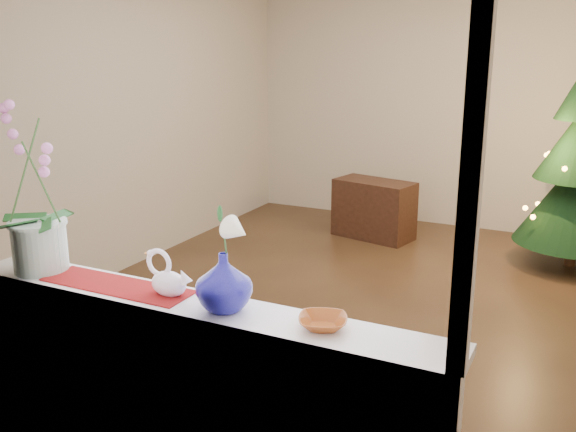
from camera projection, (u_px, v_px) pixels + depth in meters
name	position (u px, v px, depth m)	size (l,w,h in m)	color
ground	(375.00, 305.00, 4.86)	(5.00, 5.00, 0.00)	#322014
wall_back	(458.00, 100.00, 6.67)	(4.50, 0.10, 2.70)	beige
wall_front	(165.00, 205.00, 2.35)	(4.50, 0.10, 2.70)	beige
wall_left	(130.00, 112.00, 5.47)	(0.10, 5.00, 2.70)	beige
window_apron	(183.00, 418.00, 2.62)	(2.20, 0.08, 0.88)	white
windowsill	(191.00, 306.00, 2.58)	(2.20, 0.26, 0.04)	white
window_frame	(166.00, 108.00, 2.28)	(2.22, 0.06, 1.60)	white
runner	(117.00, 285.00, 2.73)	(0.70, 0.20, 0.01)	maroon
orchid_pot	(34.00, 189.00, 2.83)	(0.26, 0.26, 0.76)	silver
swan	(168.00, 274.00, 2.61)	(0.22, 0.10, 0.18)	white
blue_vase	(224.00, 278.00, 2.46)	(0.25, 0.25, 0.27)	#0E0C63
lily	(222.00, 219.00, 2.40)	(0.15, 0.08, 0.20)	white
paperweight	(227.00, 305.00, 2.45)	(0.07, 0.07, 0.07)	silver
amber_dish	(323.00, 323.00, 2.33)	(0.15, 0.15, 0.04)	#8F4217
side_table	(374.00, 209.00, 6.50)	(0.78, 0.39, 0.59)	black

